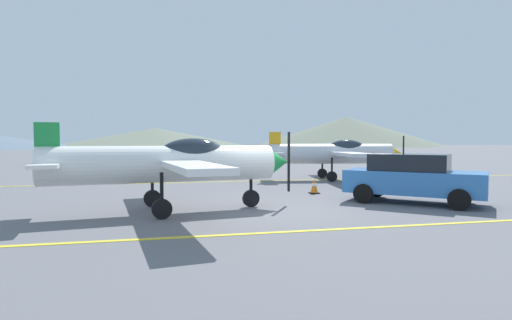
{
  "coord_description": "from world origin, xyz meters",
  "views": [
    {
      "loc": [
        -3.13,
        -11.99,
        2.03
      ],
      "look_at": [
        1.0,
        6.0,
        1.2
      ],
      "focal_mm": 28.74,
      "sensor_mm": 36.0,
      "label": 1
    }
  ],
  "objects_px": {
    "car_sedan": "(413,177)",
    "traffic_cone_front": "(314,186)",
    "airplane_near": "(173,163)",
    "airplane_mid": "(336,153)"
  },
  "relations": [
    {
      "from": "airplane_near",
      "to": "airplane_mid",
      "type": "height_order",
      "value": "same"
    },
    {
      "from": "traffic_cone_front",
      "to": "airplane_near",
      "type": "bearing_deg",
      "value": -151.3
    },
    {
      "from": "car_sedan",
      "to": "traffic_cone_front",
      "type": "height_order",
      "value": "car_sedan"
    },
    {
      "from": "car_sedan",
      "to": "traffic_cone_front",
      "type": "xyz_separation_m",
      "value": [
        -2.29,
        3.02,
        -0.56
      ]
    },
    {
      "from": "airplane_mid",
      "to": "car_sedan",
      "type": "distance_m",
      "value": 8.24
    },
    {
      "from": "airplane_near",
      "to": "traffic_cone_front",
      "type": "relative_size",
      "value": 14.36
    },
    {
      "from": "airplane_mid",
      "to": "airplane_near",
      "type": "bearing_deg",
      "value": -136.76
    },
    {
      "from": "traffic_cone_front",
      "to": "airplane_mid",
      "type": "bearing_deg",
      "value": 58.28
    },
    {
      "from": "car_sedan",
      "to": "traffic_cone_front",
      "type": "distance_m",
      "value": 3.84
    },
    {
      "from": "airplane_mid",
      "to": "car_sedan",
      "type": "xyz_separation_m",
      "value": [
        -0.89,
        -8.17,
        -0.58
      ]
    }
  ]
}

